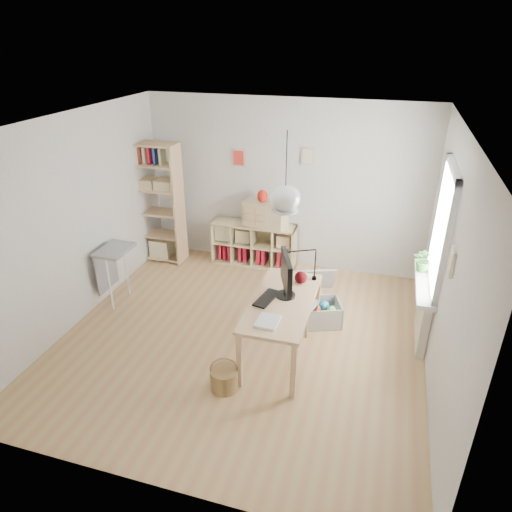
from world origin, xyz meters
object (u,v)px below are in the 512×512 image
(storage_chest, at_px, (317,307))
(monitor, at_px, (286,274))
(drawer_chest, at_px, (265,214))
(desk, at_px, (282,307))
(tall_bookshelf, at_px, (157,198))
(cube_shelf, at_px, (253,246))
(chair, at_px, (303,299))

(storage_chest, distance_m, monitor, 1.12)
(monitor, xyz_separation_m, drawer_chest, (-0.82, 2.08, -0.12))
(desk, xyz_separation_m, monitor, (0.01, 0.11, 0.38))
(desk, bearing_deg, tall_bookshelf, 142.99)
(cube_shelf, xyz_separation_m, tall_bookshelf, (-1.56, -0.28, 0.79))
(storage_chest, relative_size, drawer_chest, 1.25)
(drawer_chest, bearing_deg, tall_bookshelf, -161.87)
(storage_chest, bearing_deg, desk, -130.84)
(monitor, bearing_deg, tall_bookshelf, 123.89)
(desk, bearing_deg, monitor, 83.13)
(tall_bookshelf, bearing_deg, cube_shelf, 10.19)
(drawer_chest, bearing_deg, desk, -59.29)
(desk, height_order, storage_chest, desk)
(cube_shelf, bearing_deg, storage_chest, -46.99)
(chair, xyz_separation_m, monitor, (-0.13, -0.51, 0.62))
(tall_bookshelf, height_order, storage_chest, tall_bookshelf)
(cube_shelf, height_order, chair, chair)
(drawer_chest, bearing_deg, monitor, -58.00)
(chair, bearing_deg, storage_chest, 66.12)
(tall_bookshelf, distance_m, chair, 3.11)
(tall_bookshelf, height_order, drawer_chest, tall_bookshelf)
(cube_shelf, relative_size, monitor, 2.45)
(chair, relative_size, drawer_chest, 1.07)
(cube_shelf, xyz_separation_m, monitor, (1.04, -2.12, 0.74))
(tall_bookshelf, xyz_separation_m, storage_chest, (2.88, -1.13, -0.88))
(chair, height_order, storage_chest, chair)
(chair, bearing_deg, monitor, -90.24)
(tall_bookshelf, height_order, chair, tall_bookshelf)
(cube_shelf, relative_size, drawer_chest, 2.02)
(cube_shelf, bearing_deg, monitor, -63.99)
(tall_bookshelf, relative_size, chair, 2.69)
(desk, distance_m, cube_shelf, 2.48)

